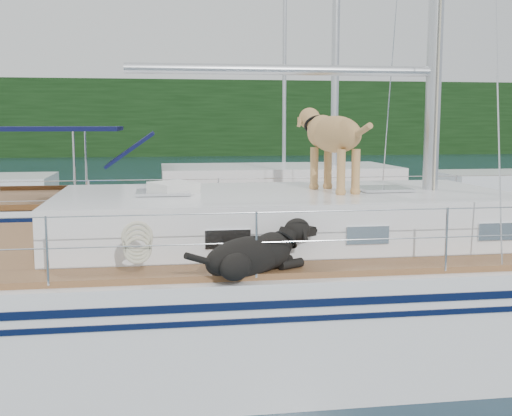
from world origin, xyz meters
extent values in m
plane|color=black|center=(0.00, 0.00, 0.00)|extent=(120.00, 120.00, 0.00)
cube|color=black|center=(0.00, 45.00, 3.00)|extent=(90.00, 3.00, 6.00)
cube|color=#595147|center=(0.00, 46.20, 0.60)|extent=(92.00, 1.00, 1.20)
cube|color=white|center=(0.00, 0.00, 0.50)|extent=(12.00, 3.80, 1.40)
cube|color=#8F5E39|center=(0.00, 0.00, 1.23)|extent=(11.52, 3.50, 0.06)
cube|color=white|center=(0.80, 0.00, 1.54)|extent=(5.20, 2.50, 0.55)
cylinder|color=silver|center=(0.80, 0.00, 3.21)|extent=(3.60, 0.12, 0.12)
cylinder|color=silver|center=(0.00, -1.75, 1.82)|extent=(10.56, 0.01, 0.01)
cylinder|color=silver|center=(0.00, 1.75, 1.82)|extent=(10.56, 0.01, 0.01)
cube|color=blue|center=(-1.54, 1.32, 1.28)|extent=(0.58, 0.42, 0.04)
cube|color=silver|center=(-0.48, 0.09, 1.87)|extent=(0.62, 0.60, 0.12)
torus|color=beige|center=(-0.85, -1.68, 1.62)|extent=(0.36, 0.14, 0.35)
cube|color=white|center=(0.64, 5.83, 0.45)|extent=(11.00, 3.50, 1.30)
cube|color=#8F5E39|center=(0.64, 5.83, 1.10)|extent=(10.56, 3.29, 0.06)
cube|color=white|center=(1.84, 5.83, 1.45)|extent=(4.80, 2.30, 0.55)
cube|color=#0E123A|center=(-2.56, 5.83, 2.50)|extent=(2.40, 2.30, 0.08)
cube|color=white|center=(4.00, 16.00, 0.40)|extent=(7.20, 3.00, 1.10)
cylinder|color=silver|center=(4.00, 16.00, 6.00)|extent=(0.14, 0.14, 11.00)
camera|label=1|loc=(-0.67, -7.30, 2.61)|focal=45.00mm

